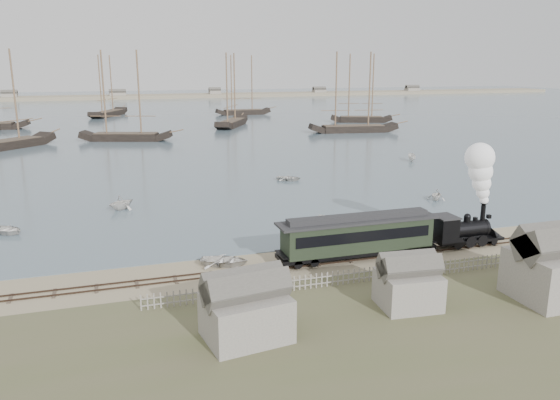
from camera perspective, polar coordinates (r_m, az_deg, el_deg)
name	(u,v)px	position (r m, az deg, el deg)	size (l,w,h in m)	color
ground	(318,255)	(49.50, 4.01, -5.73)	(600.00, 600.00, 0.00)	tan
harbor_water	(152,110)	(214.58, -13.24, 9.12)	(600.00, 336.00, 0.06)	#485B67
rail_track	(327,262)	(47.75, 4.90, -6.45)	(120.00, 1.80, 0.16)	#37271E
picket_fence_west	(272,294)	(41.34, -0.85, -9.79)	(19.00, 0.10, 1.20)	slate
picket_fence_east	(489,268)	(49.51, 21.02, -6.66)	(15.00, 0.10, 1.20)	slate
shed_left	(246,338)	(35.29, -3.52, -14.20)	(5.00, 4.00, 4.10)	slate
shed_mid	(407,306)	(40.38, 13.14, -10.77)	(4.00, 3.50, 3.60)	slate
shed_right	(553,298)	(45.38, 26.65, -9.12)	(6.00, 5.00, 5.10)	slate
far_spit	(138,98)	(294.21, -14.60, 10.24)	(500.00, 20.00, 1.80)	tan
locomotive	(477,201)	(53.94, 19.93, -0.11)	(7.51, 2.80, 9.36)	black
passenger_coach	(358,235)	(48.18, 8.14, -3.61)	(14.50, 2.80, 3.52)	black
beached_dinghy	(224,261)	(46.97, -5.84, -6.32)	(4.12, 2.94, 0.85)	silver
rowboat_0	(7,230)	(61.69, -26.64, -2.79)	(3.79, 2.70, 0.78)	silver
rowboat_1	(121,202)	(66.83, -16.26, -0.21)	(3.36, 2.90, 1.77)	silver
rowboat_2	(326,225)	(55.72, 4.86, -2.66)	(3.68, 1.38, 1.42)	silver
rowboat_3	(289,178)	(80.47, 0.93, 2.31)	(3.60, 2.57, 0.75)	silver
rowboat_4	(437,195)	(71.44, 16.04, 0.54)	(2.64, 2.28, 1.39)	silver
rowboat_5	(412,158)	(99.73, 13.59, 4.34)	(3.24, 1.22, 1.25)	silver
schooner_2	(123,96)	(127.55, -16.06, 10.44)	(20.26, 4.68, 20.00)	black
schooner_3	(231,90)	(153.05, -5.12, 11.41)	(20.91, 4.82, 20.00)	black
schooner_4	(355,92)	(140.08, 7.79, 11.11)	(22.49, 5.19, 20.00)	black
schooner_5	(362,88)	(165.45, 8.59, 11.49)	(17.94, 4.14, 20.00)	black
schooner_7	(106,86)	(192.31, -17.68, 11.32)	(21.86, 5.05, 20.00)	black
schooner_8	(243,85)	(189.46, -3.92, 11.90)	(18.70, 4.31, 20.00)	black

